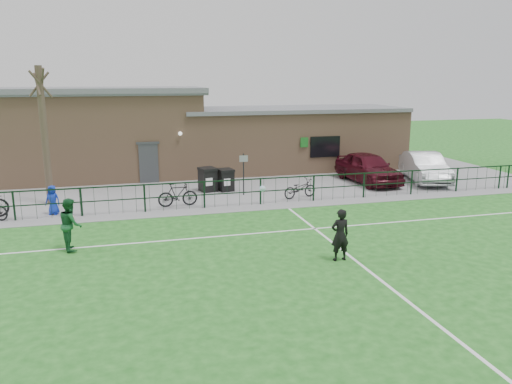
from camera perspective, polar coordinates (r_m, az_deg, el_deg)
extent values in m
plane|color=#1B5B1A|center=(14.56, 5.11, -9.30)|extent=(90.00, 90.00, 0.00)
cube|color=gray|center=(27.12, -4.60, 1.25)|extent=(34.00, 13.00, 0.02)
cube|color=white|center=(21.68, -1.90, -1.73)|extent=(28.00, 0.10, 0.01)
cube|color=white|center=(18.14, 0.81, -4.68)|extent=(28.00, 0.10, 0.01)
cube|color=white|center=(15.32, 12.24, -8.39)|extent=(0.10, 16.00, 0.01)
cube|color=black|center=(21.73, -2.03, -0.08)|extent=(28.00, 0.10, 1.20)
cylinder|color=#403327|center=(23.52, -23.00, 5.84)|extent=(0.30, 0.30, 6.00)
cube|color=black|center=(24.65, -5.54, 1.35)|extent=(0.89, 0.96, 1.08)
cube|color=black|center=(24.67, -3.50, 1.30)|extent=(0.78, 0.86, 1.00)
cylinder|color=black|center=(23.61, -1.43, 2.02)|extent=(0.08, 0.08, 2.00)
imported|color=#400B15|center=(27.16, 12.69, 2.74)|extent=(2.20, 4.83, 1.61)
imported|color=#ABAEB3|center=(28.31, 18.71, 2.71)|extent=(2.85, 4.95, 1.54)
imported|color=black|center=(21.89, -8.94, -0.31)|extent=(1.74, 0.56, 1.03)
imported|color=black|center=(23.25, 5.03, 0.41)|extent=(1.79, 1.00, 0.89)
imported|color=#122EAD|center=(21.96, -22.22, -0.85)|extent=(0.68, 0.55, 1.21)
imported|color=black|center=(15.47, 9.58, -4.85)|extent=(0.61, 0.42, 1.64)
sphere|color=white|center=(17.68, 0.75, 0.39)|extent=(0.22, 0.22, 0.22)
imported|color=#175128|center=(17.27, -20.42, -3.47)|extent=(0.80, 0.95, 1.72)
sphere|color=silver|center=(20.99, -20.35, -2.75)|extent=(0.22, 0.22, 0.22)
cube|color=#A57C5C|center=(29.75, -5.71, 5.67)|extent=(24.00, 5.00, 3.50)
cube|color=#A57C5C|center=(29.22, -18.15, 9.59)|extent=(11.52, 5.00, 1.20)
cube|color=#575A5F|center=(29.19, -18.25, 11.00)|extent=(12.02, 5.40, 0.28)
cube|color=#575A5F|center=(30.86, 4.07, 9.41)|extent=(13.44, 5.30, 0.22)
cube|color=#383A3D|center=(27.01, -12.16, 3.19)|extent=(1.00, 0.08, 2.10)
cube|color=black|center=(29.13, 7.90, 5.15)|extent=(1.80, 0.08, 1.20)
cube|color=#19661E|center=(28.57, 5.54, 5.67)|extent=(0.45, 0.04, 0.55)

